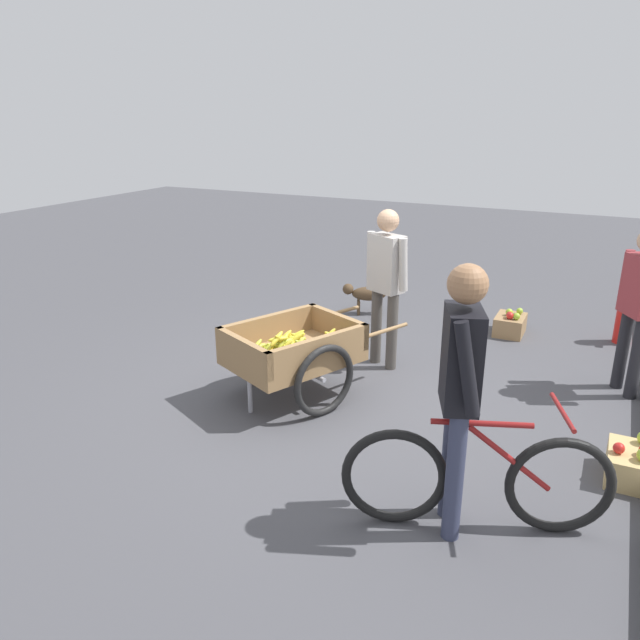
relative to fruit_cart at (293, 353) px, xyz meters
name	(u,v)px	position (x,y,z in m)	size (l,w,h in m)	color
ground_plane	(338,398)	(-0.16, 0.37, -0.44)	(24.00, 24.00, 0.00)	#47474C
fruit_cart	(293,353)	(0.00, 0.00, 0.00)	(1.82, 1.37, 0.71)	#937047
vendor_person	(386,275)	(-1.05, 0.47, 0.52)	(0.32, 0.50, 1.60)	#4C4742
bicycle	(477,478)	(1.09, 1.88, -0.09)	(0.70, 1.57, 0.85)	black
cyclist_person	(460,377)	(1.15, 1.74, 0.59)	(0.49, 0.32, 1.70)	#333851
dog	(366,294)	(-2.50, -0.32, -0.17)	(0.36, 0.62, 0.40)	#4C3823
fire_hydrant	(625,315)	(-2.83, 2.66, -0.10)	(0.25, 0.25, 0.67)	red
plastic_bucket	(258,340)	(-0.83, -0.90, -0.32)	(0.28, 0.28, 0.24)	orange
apple_crate	(632,464)	(0.08, 2.76, -0.31)	(0.44, 0.32, 0.32)	tan
mixed_fruit_crate	(510,324)	(-2.56, 1.48, -0.32)	(0.44, 0.32, 0.30)	#99754C
bystander_person	(639,299)	(-1.45, 2.70, 0.47)	(0.45, 0.35, 1.53)	black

